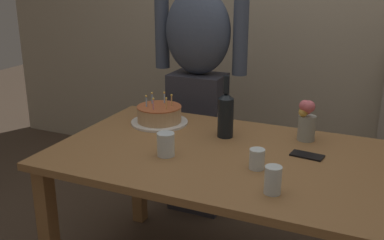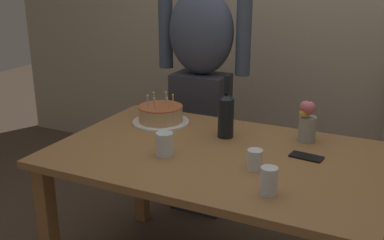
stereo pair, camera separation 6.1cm
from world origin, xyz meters
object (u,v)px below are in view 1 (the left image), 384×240
object	(u,v)px
birthday_cake	(159,115)
water_glass_far	(166,144)
water_glass_side	(273,180)
cell_phone	(307,155)
water_glass_near	(257,159)
wine_bottle	(226,113)
person_man_bearded	(198,81)
flower_vase	(307,120)

from	to	relation	value
birthday_cake	water_glass_far	size ratio (longest dim) A/B	2.88
water_glass_side	cell_phone	xyz separation A→B (m)	(0.05, 0.41, -0.05)
water_glass_near	water_glass_side	distance (m)	0.23
wine_bottle	person_man_bearded	size ratio (longest dim) A/B	0.19
person_man_bearded	water_glass_side	bearing A→B (deg)	126.30
water_glass_near	cell_phone	xyz separation A→B (m)	(0.17, 0.22, -0.04)
water_glass_near	person_man_bearded	xyz separation A→B (m)	(-0.63, 0.83, 0.09)
cell_phone	person_man_bearded	world-z (taller)	person_man_bearded
wine_bottle	person_man_bearded	bearing A→B (deg)	125.92
water_glass_far	water_glass_side	bearing A→B (deg)	-16.90
birthday_cake	water_glass_near	xyz separation A→B (m)	(0.65, -0.36, -0.00)
water_glass_far	flower_vase	bearing A→B (deg)	40.09
water_glass_near	water_glass_far	bearing A→B (deg)	-175.90
water_glass_far	birthday_cake	bearing A→B (deg)	121.69
birthday_cake	person_man_bearded	distance (m)	0.48
birthday_cake	wine_bottle	xyz separation A→B (m)	(0.40, -0.05, 0.08)
water_glass_far	flower_vase	distance (m)	0.70
water_glass_side	cell_phone	distance (m)	0.42
water_glass_side	birthday_cake	bearing A→B (deg)	144.57
wine_bottle	water_glass_side	bearing A→B (deg)	-53.32
water_glass_near	wine_bottle	xyz separation A→B (m)	(-0.26, 0.31, 0.08)
water_glass_far	wine_bottle	bearing A→B (deg)	64.93
birthday_cake	flower_vase	size ratio (longest dim) A/B	1.48
birthday_cake	flower_vase	world-z (taller)	flower_vase
water_glass_far	wine_bottle	size ratio (longest dim) A/B	0.34
cell_phone	water_glass_near	bearing A→B (deg)	-120.80
water_glass_near	flower_vase	distance (m)	0.44
wine_bottle	flower_vase	size ratio (longest dim) A/B	1.50
water_glass_side	flower_vase	world-z (taller)	flower_vase
water_glass_near	flower_vase	size ratio (longest dim) A/B	0.42
cell_phone	person_man_bearded	bearing A→B (deg)	149.41
birthday_cake	water_glass_side	world-z (taller)	birthday_cake
water_glass_far	wine_bottle	xyz separation A→B (m)	(0.16, 0.34, 0.07)
water_glass_near	water_glass_far	xyz separation A→B (m)	(-0.42, -0.03, 0.01)
cell_phone	flower_vase	world-z (taller)	flower_vase
water_glass_side	wine_bottle	world-z (taller)	wine_bottle
water_glass_side	person_man_bearded	bearing A→B (deg)	126.30
person_man_bearded	wine_bottle	bearing A→B (deg)	125.92
water_glass_side	person_man_bearded	distance (m)	1.27
water_glass_far	cell_phone	bearing A→B (deg)	23.29
wine_bottle	water_glass_far	bearing A→B (deg)	-115.07
water_glass_near	cell_phone	bearing A→B (deg)	52.64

